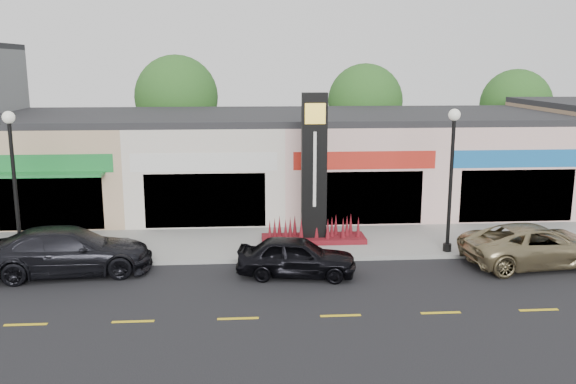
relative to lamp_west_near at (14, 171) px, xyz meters
name	(u,v)px	position (x,y,z in m)	size (l,w,h in m)	color
ground	(239,282)	(8.00, -2.50, -3.48)	(120.00, 120.00, 0.00)	black
sidewalk	(240,243)	(8.00, 1.85, -3.40)	(52.00, 4.30, 0.15)	gray
curb	(239,261)	(8.00, -0.40, -3.40)	(52.00, 0.20, 0.15)	gray
shop_beige	(71,162)	(-0.50, 8.96, -1.08)	(7.00, 10.85, 4.80)	tan
shop_cream	(211,160)	(6.50, 8.97, -1.08)	(7.00, 10.01, 4.80)	silver
shop_pink_w	(346,159)	(13.50, 8.97, -1.08)	(7.00, 10.01, 4.80)	beige
shop_pink_e	(477,158)	(20.50, 8.97, -1.08)	(7.00, 10.01, 4.80)	beige
tree_rear_west	(177,97)	(4.00, 17.00, 1.74)	(5.20, 5.20, 7.83)	#382619
tree_rear_mid	(365,101)	(16.00, 17.00, 1.41)	(4.80, 4.80, 7.29)	#382619
tree_rear_east	(516,105)	(26.00, 17.00, 1.15)	(4.60, 4.60, 6.94)	#382619
lamp_west_near	(14,171)	(0.00, 0.00, 0.00)	(0.44, 0.44, 5.47)	black
lamp_east_near	(452,166)	(16.00, 0.00, 0.00)	(0.44, 0.44, 5.47)	black
pylon_sign	(314,190)	(11.00, 1.70, -1.20)	(4.20, 1.30, 6.00)	#4F0D13
car_dark_sedan	(69,251)	(2.07, -1.16, -2.65)	(5.68, 2.31, 1.65)	black
car_black_sedan	(297,257)	(10.00, -1.97, -2.78)	(4.10, 1.65, 1.40)	black
car_gold_suv	(536,245)	(18.84, -1.41, -2.72)	(5.41, 2.50, 1.50)	#91825C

